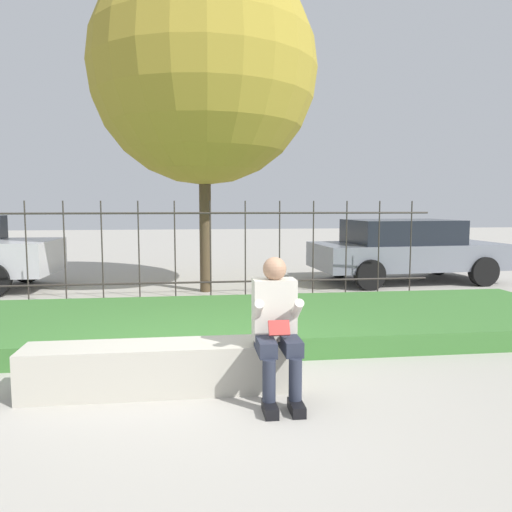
{
  "coord_description": "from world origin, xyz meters",
  "views": [
    {
      "loc": [
        -0.01,
        -4.49,
        1.7
      ],
      "look_at": [
        0.89,
        2.53,
        0.97
      ],
      "focal_mm": 35.0,
      "sensor_mm": 36.0,
      "label": 1
    }
  ],
  "objects_px": {
    "person_seated_reader": "(276,322)",
    "tree_behind_fence": "(204,71)",
    "car_parked_right": "(405,249)",
    "stone_bench": "(161,370)"
  },
  "relations": [
    {
      "from": "person_seated_reader",
      "to": "tree_behind_fence",
      "type": "xyz_separation_m",
      "value": [
        -0.46,
        5.51,
        3.53
      ]
    },
    {
      "from": "person_seated_reader",
      "to": "car_parked_right",
      "type": "relative_size",
      "value": 0.29
    },
    {
      "from": "stone_bench",
      "to": "tree_behind_fence",
      "type": "distance_m",
      "value": 6.62
    },
    {
      "from": "stone_bench",
      "to": "person_seated_reader",
      "type": "xyz_separation_m",
      "value": [
        1.02,
        -0.27,
        0.48
      ]
    },
    {
      "from": "car_parked_right",
      "to": "tree_behind_fence",
      "type": "distance_m",
      "value": 5.66
    },
    {
      "from": "stone_bench",
      "to": "person_seated_reader",
      "type": "distance_m",
      "value": 1.15
    },
    {
      "from": "stone_bench",
      "to": "car_parked_right",
      "type": "distance_m",
      "value": 7.76
    },
    {
      "from": "tree_behind_fence",
      "to": "stone_bench",
      "type": "bearing_deg",
      "value": -96.04
    },
    {
      "from": "stone_bench",
      "to": "car_parked_right",
      "type": "xyz_separation_m",
      "value": [
        4.96,
        5.94,
        0.53
      ]
    },
    {
      "from": "person_seated_reader",
      "to": "car_parked_right",
      "type": "xyz_separation_m",
      "value": [
        3.95,
        6.21,
        0.05
      ]
    }
  ]
}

